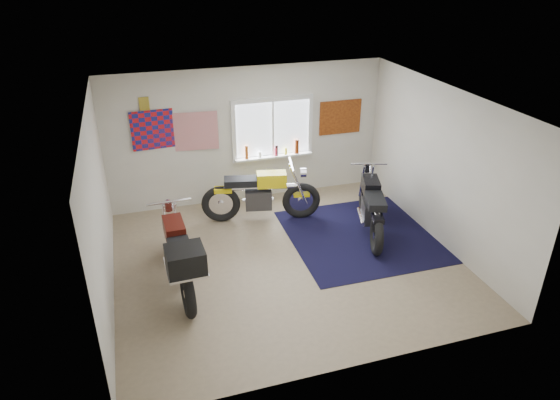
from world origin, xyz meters
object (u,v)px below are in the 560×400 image
object	(u,v)px
yellow_triumph	(261,196)
maroon_tourer	(180,256)
navy_rug	(360,236)
black_chrome_bike	(371,207)

from	to	relation	value
yellow_triumph	maroon_tourer	bearing A→B (deg)	-121.97
navy_rug	yellow_triumph	bearing A→B (deg)	143.32
maroon_tourer	yellow_triumph	bearing A→B (deg)	-45.55
navy_rug	black_chrome_bike	size ratio (longest dim) A/B	1.23
navy_rug	maroon_tourer	distance (m)	3.38
black_chrome_bike	maroon_tourer	distance (m)	3.58
navy_rug	yellow_triumph	distance (m)	1.98
navy_rug	maroon_tourer	world-z (taller)	maroon_tourer
maroon_tourer	navy_rug	bearing A→B (deg)	-80.47
yellow_triumph	black_chrome_bike	world-z (taller)	yellow_triumph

